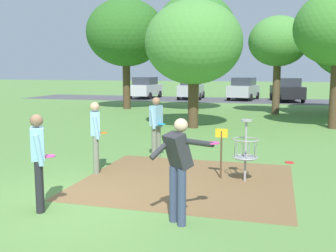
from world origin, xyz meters
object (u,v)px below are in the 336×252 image
Objects in this scene: tree_far_left at (194,43)px; parked_car_leftmost at (145,88)px; parked_car_rightmost at (287,90)px; player_foreground_watching at (96,133)px; player_throwing at (38,157)px; parked_car_center_left at (191,88)px; tree_near_right at (196,28)px; frisbee_mid_grass at (175,174)px; tree_far_right at (278,42)px; player_waiting_left at (156,124)px; tree_far_center at (126,33)px; frisbee_by_tee at (289,162)px; player_waiting_right at (179,164)px; disc_golf_basket at (243,148)px; parked_car_center_right at (244,89)px.

tree_far_left is 18.27m from parked_car_leftmost.
tree_far_left is at bearing -104.52° from parked_car_rightmost.
parked_car_leftmost is (-7.07, 24.24, -0.05)m from player_foreground_watching.
parked_car_center_left is at bearing 96.75° from player_throwing.
tree_near_right reaches higher than player_foreground_watching.
frisbee_mid_grass is 0.04× the size of tree_far_right.
player_throwing is 4.65m from player_waiting_left.
tree_far_center is (-5.32, 17.57, 3.77)m from player_throwing.
player_foreground_watching is 8.37m from tree_far_left.
player_foreground_watching is at bearing -71.08° from tree_far_center.
tree_far_right reaches higher than tree_far_left.
tree_near_right is at bearing 112.66° from frisbee_by_tee.
tree_far_right is (3.36, 6.43, 0.40)m from tree_far_left.
player_waiting_right is 0.40× the size of parked_car_leftmost.
disc_golf_basket is at bearing 74.41° from player_waiting_right.
tree_near_right is at bearing 92.50° from player_foreground_watching.
parked_car_leftmost is (-7.98, 22.28, -0.05)m from player_waiting_left.
player_waiting_right is at bearing -105.59° from disc_golf_basket.
tree_far_left is at bearing -77.44° from parked_car_center_left.
player_waiting_left is at bearing -174.62° from frisbee_by_tee.
player_foreground_watching is 2.65m from player_throwing.
player_foreground_watching is at bearing 94.38° from player_throwing.
parked_car_center_left is (-3.70, 16.62, -2.65)m from tree_far_left.
parked_car_rightmost is (9.93, 8.93, -3.81)m from tree_far_center.
tree_far_center is (-6.02, 12.97, 3.77)m from player_waiting_left.
player_foreground_watching is 0.25× the size of tree_far_center.
player_waiting_left and player_waiting_right have the same top height.
parked_car_center_right is (-3.14, 22.45, 0.91)m from frisbee_by_tee.
frisbee_by_tee is at bearing -52.63° from tree_far_center.
player_waiting_left is 14.78m from tree_far_center.
tree_far_center is at bearing 127.37° from frisbee_by_tee.
parked_car_leftmost is at bearing 123.89° from tree_near_right.
parked_car_center_right is 0.98× the size of parked_car_rightmost.
parked_car_leftmost and parked_car_center_right have the same top height.
parked_car_center_left is at bearing 101.42° from frisbee_mid_grass.
parked_car_center_left is 0.96× the size of parked_car_rightmost.
player_throwing is 18.74m from tree_far_center.
frisbee_mid_grass is at bearing -97.12° from parked_car_rightmost.
frisbee_mid_grass is at bearing -64.39° from tree_far_center.
parked_car_center_left is (-4.89, 24.20, 0.91)m from frisbee_mid_grass.
tree_far_right reaches higher than player_foreground_watching.
frisbee_by_tee is at bearing -87.75° from tree_far_right.
player_foreground_watching is 0.39× the size of parked_car_center_left.
tree_near_right reaches higher than parked_car_center_right.
player_waiting_left is 7.11× the size of frisbee_mid_grass.
tree_near_right reaches higher than tree_far_right.
tree_far_left is 17.05m from parked_car_center_right.
player_foreground_watching is 25.25m from parked_car_leftmost.
frisbee_by_tee is (3.62, 0.34, -0.96)m from player_waiting_left.
parked_car_center_right is (-2.67, 10.40, -3.06)m from tree_far_right.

